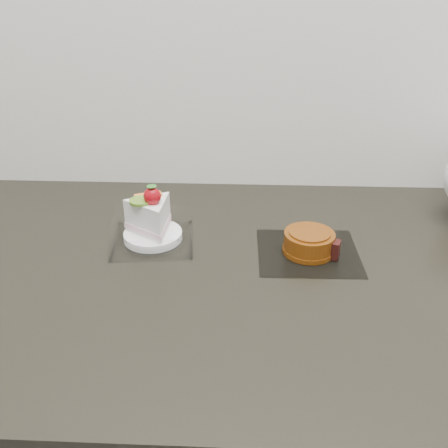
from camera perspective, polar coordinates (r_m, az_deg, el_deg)
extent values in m
cube|color=black|center=(0.77, 8.22, -6.13)|extent=(2.04, 0.64, 0.04)
cube|color=white|center=(0.83, -8.08, -1.80)|extent=(0.14, 0.14, 0.00)
cylinder|color=white|center=(0.83, -8.12, -1.31)|extent=(0.10, 0.10, 0.01)
ellipsoid|color=#B40C19|center=(0.79, -8.20, 3.15)|extent=(0.03, 0.02, 0.03)
cone|color=#2D7223|center=(0.78, -8.27, 4.08)|extent=(0.02, 0.02, 0.01)
cylinder|color=olive|center=(0.79, -9.56, 2.61)|extent=(0.03, 0.03, 0.00)
cube|color=orange|center=(0.81, -8.66, 3.26)|extent=(0.05, 0.03, 0.00)
cube|color=white|center=(0.80, 9.58, -3.18)|extent=(0.16, 0.15, 0.00)
cylinder|color=brown|center=(0.79, 9.67, -2.11)|extent=(0.09, 0.09, 0.03)
cylinder|color=brown|center=(0.80, 9.60, -2.90)|extent=(0.10, 0.10, 0.01)
cylinder|color=brown|center=(0.78, 9.78, -0.95)|extent=(0.08, 0.08, 0.00)
cube|color=black|center=(0.79, 12.27, -2.84)|extent=(0.03, 0.03, 0.03)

